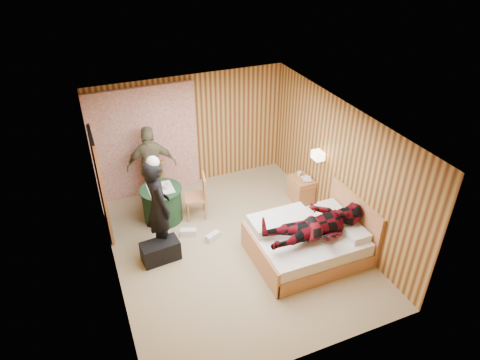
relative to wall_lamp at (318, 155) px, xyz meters
name	(u,v)px	position (x,y,z in m)	size (l,w,h in m)	color
floor	(234,247)	(-1.92, -0.45, -1.30)	(4.20, 5.00, 0.01)	tan
ceiling	(233,123)	(-1.92, -0.45, 1.20)	(4.20, 5.00, 0.01)	white
wall_back	(191,131)	(-1.92, 2.05, -0.05)	(4.20, 0.02, 2.50)	tan
wall_left	(107,219)	(-4.02, -0.45, -0.05)	(0.02, 5.00, 2.50)	tan
wall_right	(339,167)	(0.18, -0.45, -0.05)	(0.02, 5.00, 2.50)	tan
curtain	(146,143)	(-2.92, 1.98, -0.10)	(2.20, 0.08, 2.40)	silver
doorway	(101,185)	(-3.98, 0.95, -0.28)	(0.06, 0.90, 2.05)	black
wall_lamp	(318,155)	(0.00, 0.00, 0.00)	(0.26, 0.24, 0.16)	gold
bed	(307,241)	(-0.79, -1.12, -1.01)	(1.94, 1.48, 1.01)	#DD8D5A
nightstand	(301,189)	(-0.04, 0.43, -1.02)	(0.41, 0.55, 0.54)	#DD8D5A
round_table	(162,204)	(-2.91, 0.90, -0.94)	(0.82, 0.82, 0.72)	#1C3D21
chair_far	(155,180)	(-2.90, 1.55, -0.76)	(0.50, 0.50, 0.93)	#DD8D5A
chair_near	(199,193)	(-2.20, 0.72, -0.76)	(0.50, 0.50, 0.93)	#DD8D5A
duffel_bag	(161,251)	(-3.24, -0.26, -1.11)	(0.66, 0.35, 0.37)	black
sneaker_left	(188,232)	(-2.61, 0.20, -1.23)	(0.31, 0.12, 0.14)	white
sneaker_right	(213,237)	(-2.22, -0.09, -1.24)	(0.29, 0.12, 0.13)	white
woman_standing	(158,206)	(-3.14, 0.06, -0.39)	(0.66, 0.44, 1.82)	black
man_at_table	(152,166)	(-2.91, 1.58, -0.44)	(1.01, 0.42, 1.72)	#716A4B
man_on_bed	(318,219)	(-0.77, -1.35, -0.36)	(1.77, 0.67, 0.86)	maroon
book_lower	(303,179)	(-0.04, 0.38, -0.75)	(0.17, 0.22, 0.02)	white
book_upper	(303,178)	(-0.04, 0.38, -0.73)	(0.16, 0.22, 0.02)	white
cup_nightstand	(299,174)	(-0.04, 0.56, -0.72)	(0.10, 0.10, 0.09)	white
cup_table	(166,186)	(-2.81, 0.85, -0.53)	(0.12, 0.12, 0.10)	white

